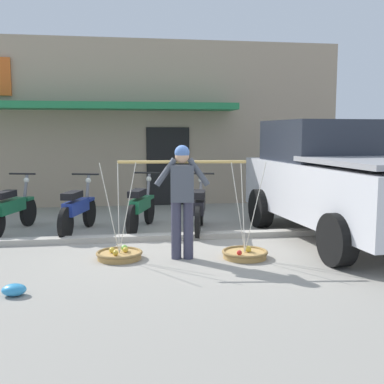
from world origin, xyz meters
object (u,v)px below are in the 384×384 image
fruit_basket_right_side (245,253)px  plastic_litter_bag (14,290)px  motorcycle_nearest_shop (11,209)px  motorcycle_third_in_row (141,207)px  fruit_vendor (182,194)px  parked_truck (340,181)px  fruit_basket_left_side (119,254)px  motorcycle_second_in_row (77,209)px  motorcycle_end_of_row (199,208)px

fruit_basket_right_side → plastic_litter_bag: bearing=-158.4°
motorcycle_nearest_shop → motorcycle_third_in_row: bearing=-3.3°
fruit_vendor → fruit_basket_right_side: (0.93, -0.12, -0.91)m
fruit_vendor → parked_truck: (2.92, 0.93, 0.05)m
fruit_basket_left_side → fruit_vendor: bearing=-7.1°
motorcycle_second_in_row → fruit_basket_right_side: bearing=-40.3°
plastic_litter_bag → motorcycle_second_in_row: bearing=82.3°
motorcycle_nearest_shop → parked_truck: (5.83, -1.45, 0.58)m
motorcycle_second_in_row → parked_truck: size_ratio=0.37×
plastic_litter_bag → parked_truck: bearing=24.0°
motorcycle_third_in_row → plastic_litter_bag: size_ratio=6.26×
motorcycle_third_in_row → plastic_litter_bag: (-1.65, -3.57, -0.38)m
fruit_vendor → motorcycle_second_in_row: 2.74m
motorcycle_end_of_row → plastic_litter_bag: motorcycle_end_of_row is taller
plastic_litter_bag → fruit_vendor: bearing=31.9°
fruit_vendor → motorcycle_nearest_shop: 3.79m
fruit_basket_right_side → plastic_litter_bag: fruit_basket_right_side is taller
motorcycle_second_in_row → plastic_litter_bag: bearing=-97.7°
motorcycle_end_of_row → fruit_basket_right_side: bearing=-80.1°
fruit_vendor → fruit_basket_left_side: (-0.93, 0.12, -0.91)m
plastic_litter_bag → fruit_basket_right_side: bearing=21.6°
parked_truck → plastic_litter_bag: (-5.07, -2.26, -0.96)m
motorcycle_nearest_shop → motorcycle_end_of_row: bearing=-7.9°
fruit_vendor → motorcycle_third_in_row: (-0.50, 2.23, -0.53)m
fruit_basket_left_side → motorcycle_end_of_row: fruit_basket_left_side is taller
motorcycle_nearest_shop → parked_truck: 6.04m
fruit_basket_right_side → fruit_vendor: bearing=172.9°
motorcycle_end_of_row → parked_truck: size_ratio=0.37×
fruit_basket_left_side → parked_truck: size_ratio=0.30×
motorcycle_nearest_shop → fruit_basket_right_side: bearing=-32.9°
motorcycle_third_in_row → parked_truck: parked_truck is taller
fruit_basket_right_side → motorcycle_nearest_shop: bearing=147.1°
motorcycle_end_of_row → plastic_litter_bag: size_ratio=6.40×
motorcycle_third_in_row → plastic_litter_bag: bearing=-114.8°
fruit_basket_left_side → fruit_basket_right_side: bearing=-7.1°
motorcycle_end_of_row → parked_truck: (2.34, -0.96, 0.58)m
fruit_basket_left_side → plastic_litter_bag: bearing=-130.0°
fruit_basket_left_side → parked_truck: (3.85, 0.81, 0.96)m
fruit_basket_left_side → motorcycle_second_in_row: (-0.75, 1.98, 0.38)m
motorcycle_second_in_row → motorcycle_third_in_row: 1.19m
fruit_vendor → motorcycle_nearest_shop: (-2.91, 2.37, -0.53)m
motorcycle_second_in_row → plastic_litter_bag: size_ratio=6.32×
motorcycle_second_in_row → motorcycle_end_of_row: 2.28m
motorcycle_third_in_row → plastic_litter_bag: 3.95m
motorcycle_nearest_shop → fruit_vendor: bearing=-39.1°
motorcycle_nearest_shop → motorcycle_end_of_row: size_ratio=0.98×
fruit_vendor → motorcycle_nearest_shop: bearing=140.9°
motorcycle_third_in_row → parked_truck: size_ratio=0.36×
motorcycle_second_in_row → motorcycle_end_of_row: size_ratio=0.99×
motorcycle_nearest_shop → plastic_litter_bag: motorcycle_nearest_shop is taller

